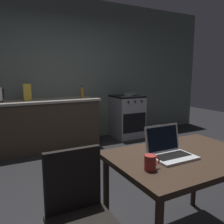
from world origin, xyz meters
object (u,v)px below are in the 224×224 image
dining_table (184,165)px  laptop (170,151)px  cereal_box (27,92)px  chair (79,211)px  frying_pan (129,94)px  coffee_mug (150,163)px  stove_oven (127,116)px  bottle (82,92)px

dining_table → laptop: size_ratio=3.56×
cereal_box → chair: bearing=-92.6°
dining_table → laptop: 0.18m
frying_pan → coffee_mug: bearing=-120.0°
dining_table → coffee_mug: (-0.41, -0.11, 0.13)m
stove_oven → dining_table: bearing=-113.8°
dining_table → stove_oven: bearing=66.2°
laptop → bottle: (0.39, 2.86, 0.22)m
laptop → frying_pan: size_ratio=0.72×
dining_table → chair: chair is taller
stove_oven → coffee_mug: size_ratio=7.76×
coffee_mug → cereal_box: bearing=95.8°
frying_pan → cereal_box: cereal_box is taller
chair → frying_pan: 3.63m
cereal_box → dining_table: bearing=-76.3°
frying_pan → cereal_box: (-2.05, 0.05, 0.12)m
dining_table → chair: (-0.85, 0.03, -0.16)m
bottle → coffee_mug: size_ratio=2.07×
dining_table → coffee_mug: 0.44m
stove_oven → laptop: size_ratio=2.82×
chair → cereal_box: bearing=78.4°
chair → laptop: 0.77m
stove_oven → laptop: bearing=-116.0°
chair → cereal_box: 2.97m
bottle → cereal_box: (-0.98, 0.07, 0.03)m
dining_table → laptop: bearing=171.6°
dining_table → cereal_box: cereal_box is taller
chair → bottle: (1.11, 2.85, 0.50)m
dining_table → laptop: laptop is taller
chair → frying_pan: (2.18, 2.87, 0.42)m
laptop → stove_oven: bearing=57.2°
stove_oven → laptop: (-1.42, -2.91, 0.34)m
bottle → cereal_box: bearing=175.9°
bottle → cereal_box: size_ratio=0.84×
stove_oven → frying_pan: (0.04, -0.03, 0.48)m
chair → frying_pan: frying_pan is taller
stove_oven → chair: stove_oven is taller
dining_table → frying_pan: (1.33, 2.91, 0.26)m
chair → laptop: laptop is taller
laptop → cereal_box: size_ratio=1.11×
laptop → bottle: size_ratio=1.33×
chair → coffee_mug: 0.55m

